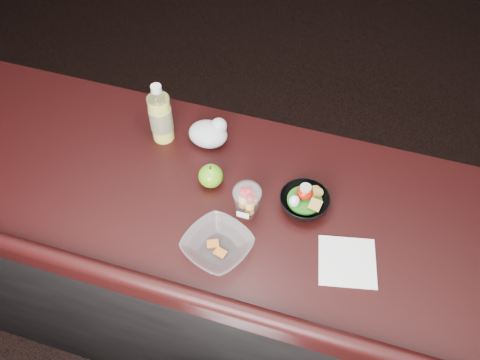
# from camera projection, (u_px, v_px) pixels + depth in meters

# --- Properties ---
(room_shell) EXTENTS (8.00, 8.00, 8.00)m
(room_shell) POSITION_uv_depth(u_px,v_px,m) (199.00, 46.00, 0.82)
(room_shell) COLOR black
(room_shell) RESTS_ON ground
(counter) EXTENTS (4.06, 0.71, 1.02)m
(counter) POSITION_uv_depth(u_px,v_px,m) (247.00, 280.00, 2.03)
(counter) COLOR black
(counter) RESTS_ON ground
(lemonade_bottle) EXTENTS (0.08, 0.08, 0.23)m
(lemonade_bottle) POSITION_uv_depth(u_px,v_px,m) (161.00, 117.00, 1.73)
(lemonade_bottle) COLOR yellow
(lemonade_bottle) RESTS_ON counter
(fruit_cup) EXTENTS (0.09, 0.09, 0.12)m
(fruit_cup) POSITION_uv_depth(u_px,v_px,m) (247.00, 200.00, 1.56)
(fruit_cup) COLOR white
(fruit_cup) RESTS_ON counter
(green_apple) EXTENTS (0.08, 0.08, 0.08)m
(green_apple) POSITION_uv_depth(u_px,v_px,m) (211.00, 176.00, 1.65)
(green_apple) COLOR #3E7F0E
(green_apple) RESTS_ON counter
(plastic_bag) EXTENTS (0.13, 0.11, 0.10)m
(plastic_bag) POSITION_uv_depth(u_px,v_px,m) (209.00, 133.00, 1.75)
(plastic_bag) COLOR silver
(plastic_bag) RESTS_ON counter
(snack_bowl) EXTENTS (0.17, 0.17, 0.08)m
(snack_bowl) POSITION_uv_depth(u_px,v_px,m) (304.00, 201.00, 1.60)
(snack_bowl) COLOR black
(snack_bowl) RESTS_ON counter
(takeout_bowl) EXTENTS (0.24, 0.24, 0.05)m
(takeout_bowl) POSITION_uv_depth(u_px,v_px,m) (217.00, 246.00, 1.51)
(takeout_bowl) COLOR silver
(takeout_bowl) RESTS_ON counter
(paper_napkin) EXTENTS (0.19, 0.19, 0.00)m
(paper_napkin) POSITION_uv_depth(u_px,v_px,m) (347.00, 262.00, 1.50)
(paper_napkin) COLOR white
(paper_napkin) RESTS_ON counter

